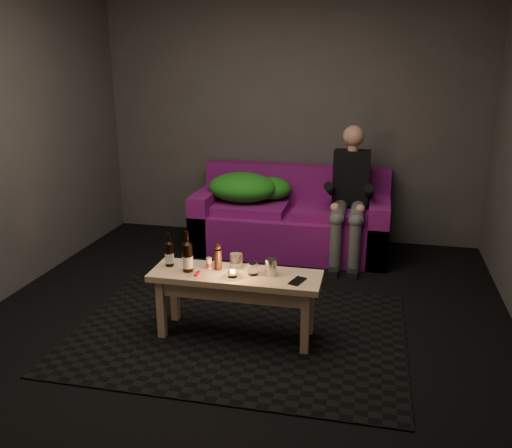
% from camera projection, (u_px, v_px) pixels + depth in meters
% --- Properties ---
extents(floor, '(4.50, 4.50, 0.00)m').
position_uv_depth(floor, '(237.00, 330.00, 3.96)').
color(floor, black).
rests_on(floor, ground).
extents(room, '(4.50, 4.50, 4.50)m').
position_uv_depth(room, '(251.00, 95.00, 3.90)').
color(room, silver).
rests_on(room, ground).
extents(rug, '(2.38, 1.75, 0.01)m').
position_uv_depth(rug, '(238.00, 332.00, 3.92)').
color(rug, black).
rests_on(rug, floor).
extents(sofa, '(1.92, 0.87, 0.83)m').
position_uv_depth(sofa, '(292.00, 221.00, 5.54)').
color(sofa, '#791063').
rests_on(sofa, floor).
extents(green_blanket, '(0.85, 0.58, 0.29)m').
position_uv_depth(green_blanket, '(247.00, 188.00, 5.53)').
color(green_blanket, '#167A1E').
rests_on(green_blanket, sofa).
extents(person, '(0.35, 0.80, 1.28)m').
position_uv_depth(person, '(350.00, 193.00, 5.16)').
color(person, black).
rests_on(person, sofa).
extents(coffee_table, '(1.19, 0.39, 0.48)m').
position_uv_depth(coffee_table, '(236.00, 285.00, 3.76)').
color(coffee_table, '#EBB88A').
rests_on(coffee_table, rug).
extents(beer_bottle_a, '(0.06, 0.06, 0.25)m').
position_uv_depth(beer_bottle_a, '(169.00, 254.00, 3.84)').
color(beer_bottle_a, black).
rests_on(beer_bottle_a, coffee_table).
extents(beer_bottle_b, '(0.07, 0.07, 0.29)m').
position_uv_depth(beer_bottle_b, '(187.00, 257.00, 3.73)').
color(beer_bottle_b, black).
rests_on(beer_bottle_b, coffee_table).
extents(salt_shaker, '(0.05, 0.05, 0.08)m').
position_uv_depth(salt_shaker, '(209.00, 263.00, 3.80)').
color(salt_shaker, silver).
rests_on(salt_shaker, coffee_table).
extents(pepper_mill, '(0.07, 0.07, 0.14)m').
position_uv_depth(pepper_mill, '(218.00, 260.00, 3.78)').
color(pepper_mill, black).
rests_on(pepper_mill, coffee_table).
extents(tumbler_back, '(0.10, 0.10, 0.11)m').
position_uv_depth(tumbler_back, '(236.00, 261.00, 3.80)').
color(tumbler_back, white).
rests_on(tumbler_back, coffee_table).
extents(tealight, '(0.07, 0.07, 0.05)m').
position_uv_depth(tealight, '(233.00, 273.00, 3.66)').
color(tealight, white).
rests_on(tealight, coffee_table).
extents(tumbler_front, '(0.09, 0.09, 0.09)m').
position_uv_depth(tumbler_front, '(253.00, 269.00, 3.69)').
color(tumbler_front, white).
rests_on(tumbler_front, coffee_table).
extents(steel_cup, '(0.09, 0.09, 0.11)m').
position_uv_depth(steel_cup, '(271.00, 267.00, 3.69)').
color(steel_cup, silver).
rests_on(steel_cup, coffee_table).
extents(smartphone, '(0.11, 0.16, 0.01)m').
position_uv_depth(smartphone, '(297.00, 281.00, 3.59)').
color(smartphone, black).
rests_on(smartphone, coffee_table).
extents(red_lighter, '(0.02, 0.08, 0.01)m').
position_uv_depth(red_lighter, '(197.00, 274.00, 3.70)').
color(red_lighter, red).
rests_on(red_lighter, coffee_table).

